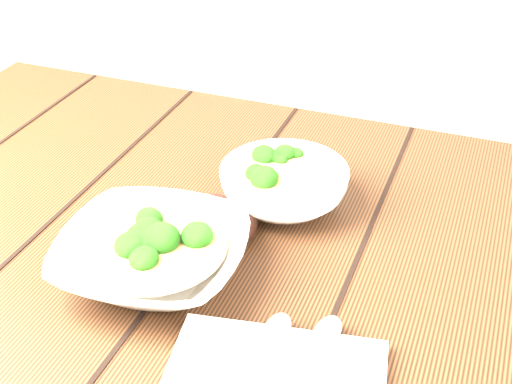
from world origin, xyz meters
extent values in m
cube|color=#381F10|center=(0.00, 0.00, 0.73)|extent=(1.20, 0.80, 0.04)
cube|color=#381F10|center=(-0.54, 0.34, 0.35)|extent=(0.07, 0.07, 0.71)
imported|color=white|center=(-0.04, -0.09, 0.78)|extent=(0.24, 0.24, 0.05)
cylinder|color=#9E7046|center=(-0.04, -0.09, 0.79)|extent=(0.18, 0.18, 0.00)
ellipsoid|color=#236616|center=(-0.02, -0.08, 0.80)|extent=(0.03, 0.03, 0.03)
ellipsoid|color=#236616|center=(-0.02, -0.06, 0.80)|extent=(0.03, 0.03, 0.03)
ellipsoid|color=#236616|center=(-0.05, -0.04, 0.80)|extent=(0.03, 0.03, 0.03)
ellipsoid|color=#236616|center=(-0.06, -0.08, 0.80)|extent=(0.03, 0.03, 0.03)
ellipsoid|color=#236616|center=(-0.08, -0.10, 0.80)|extent=(0.03, 0.03, 0.03)
ellipsoid|color=#236616|center=(-0.07, -0.14, 0.80)|extent=(0.03, 0.03, 0.03)
ellipsoid|color=#236616|center=(-0.03, -0.12, 0.80)|extent=(0.03, 0.03, 0.03)
ellipsoid|color=#236616|center=(0.00, -0.11, 0.80)|extent=(0.03, 0.03, 0.03)
imported|color=white|center=(0.06, 0.11, 0.78)|extent=(0.23, 0.23, 0.05)
cylinder|color=#9E7046|center=(0.06, 0.11, 0.79)|extent=(0.14, 0.14, 0.00)
ellipsoid|color=#236616|center=(0.07, 0.12, 0.80)|extent=(0.03, 0.03, 0.02)
ellipsoid|color=#236616|center=(0.06, 0.14, 0.80)|extent=(0.03, 0.03, 0.02)
ellipsoid|color=#236616|center=(0.03, 0.14, 0.80)|extent=(0.03, 0.03, 0.02)
ellipsoid|color=#236616|center=(0.04, 0.10, 0.80)|extent=(0.03, 0.03, 0.02)
ellipsoid|color=#236616|center=(0.05, 0.08, 0.80)|extent=(0.03, 0.03, 0.02)
ellipsoid|color=#236616|center=(0.09, 0.08, 0.80)|extent=(0.03, 0.03, 0.02)
torus|color=black|center=(-0.01, 0.01, 0.76)|extent=(0.15, 0.15, 0.03)
ellipsoid|color=#BDB5A7|center=(0.13, -0.14, 0.76)|extent=(0.03, 0.05, 0.01)
ellipsoid|color=#BDB5A7|center=(0.18, -0.12, 0.76)|extent=(0.03, 0.05, 0.01)
camera|label=1|loc=(0.31, -0.67, 1.29)|focal=50.00mm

